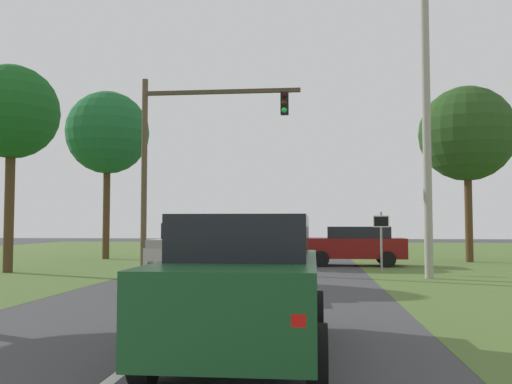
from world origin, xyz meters
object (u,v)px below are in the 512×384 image
traffic_light (183,144)px  extra_tree_1 (108,133)px  pickup_truck_lead (202,255)px  extra_tree_2 (12,113)px  red_suv_near (247,281)px  crossing_suv_far (354,245)px  utility_pole_right (427,127)px  keep_moving_sign (381,234)px  oak_tree_right (467,134)px

traffic_light → extra_tree_1: bearing=132.1°
pickup_truck_lead → traffic_light: size_ratio=0.63×
extra_tree_2 → traffic_light: bearing=22.0°
red_suv_near → crossing_suv_far: 17.55m
utility_pole_right → extra_tree_2: utility_pole_right is taller
crossing_suv_far → extra_tree_1: 14.33m
traffic_light → crossing_suv_far: 8.61m
red_suv_near → pickup_truck_lead: (-2.19, 7.74, -0.07)m
keep_moving_sign → extra_tree_2: (-13.92, -1.42, 4.58)m
traffic_light → crossing_suv_far: size_ratio=1.75×
traffic_light → crossing_suv_far: traffic_light is taller
red_suv_near → extra_tree_1: extra_tree_1 is taller
extra_tree_1 → oak_tree_right: bearing=-1.9°
pickup_truck_lead → crossing_suv_far: (4.87, 9.61, -0.04)m
extra_tree_2 → oak_tree_right: bearing=22.9°
utility_pole_right → extra_tree_1: 17.51m
pickup_truck_lead → keep_moving_sign: keep_moving_sign is taller
pickup_truck_lead → oak_tree_right: 17.27m
oak_tree_right → extra_tree_1: size_ratio=0.96×
oak_tree_right → extra_tree_1: (-18.30, 0.60, 0.45)m
pickup_truck_lead → oak_tree_right: (10.55, 12.63, 5.25)m
pickup_truck_lead → crossing_suv_far: size_ratio=1.10×
crossing_suv_far → extra_tree_2: size_ratio=0.57×
oak_tree_right → extra_tree_2: bearing=-157.1°
keep_moving_sign → crossing_suv_far: 3.65m
pickup_truck_lead → extra_tree_1: 16.37m
extra_tree_1 → traffic_light: bearing=-47.9°
red_suv_near → oak_tree_right: 22.62m
oak_tree_right → extra_tree_1: bearing=178.1°
crossing_suv_far → utility_pole_right: 7.42m
crossing_suv_far → extra_tree_1: size_ratio=0.51×
red_suv_near → extra_tree_1: bearing=115.4°
utility_pole_right → extra_tree_1: utility_pole_right is taller
pickup_truck_lead → keep_moving_sign: bearing=47.2°
red_suv_near → traffic_light: bearing=106.6°
red_suv_near → utility_pole_right: utility_pole_right is taller
crossing_suv_far → extra_tree_2: 14.97m
utility_pole_right → extra_tree_1: bearing=147.3°
crossing_suv_far → utility_pole_right: (2.04, -5.80, 4.16)m
red_suv_near → keep_moving_sign: keep_moving_sign is taller
keep_moving_sign → crossing_suv_far: size_ratio=0.50×
oak_tree_right → crossing_suv_far: oak_tree_right is taller
keep_moving_sign → crossing_suv_far: (-0.76, 3.53, -0.55)m
pickup_truck_lead → keep_moving_sign: (5.62, 6.08, 0.51)m
keep_moving_sign → red_suv_near: bearing=-104.0°
keep_moving_sign → utility_pole_right: bearing=-60.5°
oak_tree_right → utility_pole_right: (-3.64, -8.83, -1.13)m
extra_tree_1 → utility_pole_right: bearing=-32.7°
traffic_light → extra_tree_1: size_ratio=0.89×
oak_tree_right → traffic_light: bearing=-156.6°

